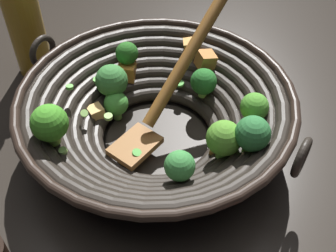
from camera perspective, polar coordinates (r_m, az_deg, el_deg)
The scene contains 3 objects.
ground_plane at distance 0.67m, azimuth -1.45°, elevation -2.26°, with size 4.00×4.00×0.00m, color #28231E.
wok at distance 0.62m, azimuth -1.50°, elevation 1.73°, with size 0.43×0.40×0.19m.
cooking_oil_bottle at distance 0.79m, azimuth -18.45°, elevation 12.85°, with size 0.06×0.06×0.24m.
Camera 1 is at (0.21, -0.39, 0.50)m, focal length 46.00 mm.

